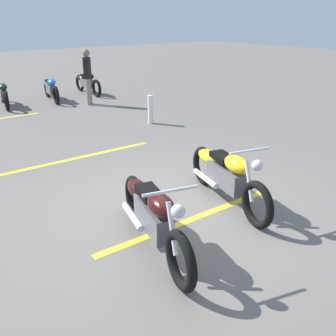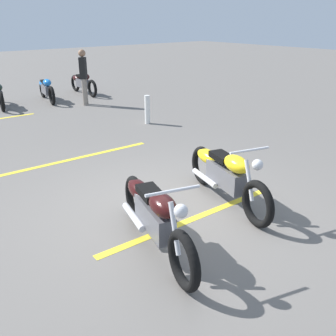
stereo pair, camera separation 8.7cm
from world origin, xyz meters
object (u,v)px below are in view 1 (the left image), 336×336
object	(u,v)px
motorcycle_row_center	(3,93)
motorcycle_row_far_left	(87,82)
motorcycle_bright_foreground	(226,174)
motorcycle_row_left	(51,88)
bollard_post	(150,110)
bystander_near_row	(88,74)
motorcycle_dark_foreground	(152,214)

from	to	relation	value
motorcycle_row_center	motorcycle_row_far_left	bearing A→B (deg)	105.72
motorcycle_bright_foreground	motorcycle_row_left	world-z (taller)	motorcycle_bright_foreground
bollard_post	motorcycle_bright_foreground	bearing A→B (deg)	157.81
motorcycle_row_far_left	bollard_post	size ratio (longest dim) A/B	2.73
motorcycle_row_left	bystander_near_row	size ratio (longest dim) A/B	1.17
motorcycle_dark_foreground	bollard_post	world-z (taller)	motorcycle_dark_foreground
motorcycle_row_far_left	motorcycle_row_center	xyz separation A→B (m)	(-0.28, 3.11, -0.01)
motorcycle_row_left	motorcycle_row_center	xyz separation A→B (m)	(0.06, 1.56, -0.00)
bollard_post	motorcycle_row_far_left	bearing A→B (deg)	-7.55
motorcycle_row_far_left	bollard_post	distance (m)	4.98
motorcycle_bright_foreground	motorcycle_row_left	distance (m)	9.17
motorcycle_row_far_left	bystander_near_row	xyz separation A→B (m)	(-1.75, 0.82, 0.55)
motorcycle_dark_foreground	motorcycle_bright_foreground	bearing A→B (deg)	117.28
motorcycle_row_far_left	motorcycle_row_left	size ratio (longest dim) A/B	1.02
motorcycle_bright_foreground	motorcycle_row_far_left	distance (m)	9.79
motorcycle_row_center	bollard_post	xyz separation A→B (m)	(-4.66, -2.46, -0.04)
motorcycle_row_left	motorcycle_row_center	size ratio (longest dim) A/B	1.00
motorcycle_row_far_left	motorcycle_row_left	bearing A→B (deg)	-74.86
motorcycle_row_center	bollard_post	world-z (taller)	motorcycle_row_center
motorcycle_dark_foreground	motorcycle_row_center	distance (m)	9.57
motorcycle_row_left	bystander_near_row	bearing A→B (deg)	37.97
motorcycle_row_center	bystander_near_row	size ratio (longest dim) A/B	1.16
motorcycle_bright_foreground	motorcycle_dark_foreground	distance (m)	1.67
motorcycle_row_left	motorcycle_row_center	world-z (taller)	motorcycle_row_left
motorcycle_row_center	motorcycle_bright_foreground	bearing A→B (deg)	14.41
motorcycle_dark_foreground	bystander_near_row	world-z (taller)	bystander_near_row
bystander_near_row	bollard_post	xyz separation A→B (m)	(-3.19, -0.17, -0.60)
motorcycle_dark_foreground	motorcycle_row_center	world-z (taller)	motorcycle_dark_foreground
motorcycle_bright_foreground	motorcycle_row_center	distance (m)	9.20
motorcycle_dark_foreground	motorcycle_row_far_left	size ratio (longest dim) A/B	1.04
motorcycle_bright_foreground	bystander_near_row	size ratio (longest dim) A/B	1.24
motorcycle_bright_foreground	motorcycle_row_center	world-z (taller)	motorcycle_bright_foreground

